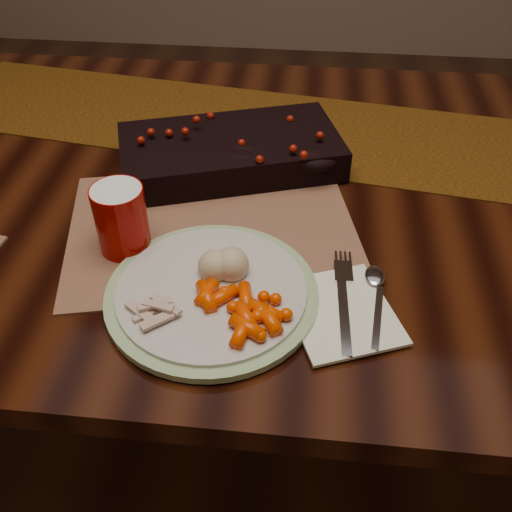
# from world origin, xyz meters

# --- Properties ---
(floor) EXTENTS (5.00, 5.00, 0.00)m
(floor) POSITION_xyz_m (0.00, 0.00, 0.00)
(floor) COLOR black
(floor) RESTS_ON ground
(dining_table) EXTENTS (1.80, 1.00, 0.75)m
(dining_table) POSITION_xyz_m (0.00, 0.00, 0.38)
(dining_table) COLOR black
(dining_table) RESTS_ON floor
(table_runner) EXTENTS (1.53, 0.52, 0.00)m
(table_runner) POSITION_xyz_m (0.05, 0.18, 0.75)
(table_runner) COLOR #583115
(table_runner) RESTS_ON dining_table
(centerpiece) EXTENTS (0.43, 0.31, 0.08)m
(centerpiece) POSITION_xyz_m (-0.05, 0.04, 0.79)
(centerpiece) COLOR black
(centerpiece) RESTS_ON table_runner
(placemat_main) EXTENTS (0.51, 0.42, 0.00)m
(placemat_main) POSITION_xyz_m (-0.06, -0.14, 0.75)
(placemat_main) COLOR brown
(placemat_main) RESTS_ON dining_table
(dinner_plate) EXTENTS (0.38, 0.38, 0.02)m
(dinner_plate) POSITION_xyz_m (-0.03, -0.30, 0.76)
(dinner_plate) COLOR beige
(dinner_plate) RESTS_ON placemat_main
(baby_carrots) EXTENTS (0.12, 0.11, 0.02)m
(baby_carrots) POSITION_xyz_m (0.01, -0.34, 0.78)
(baby_carrots) COLOR #F03F00
(baby_carrots) RESTS_ON dinner_plate
(mashed_potatoes) EXTENTS (0.10, 0.10, 0.05)m
(mashed_potatoes) POSITION_xyz_m (-0.02, -0.26, 0.79)
(mashed_potatoes) COLOR tan
(mashed_potatoes) RESTS_ON dinner_plate
(turkey_shreds) EXTENTS (0.08, 0.08, 0.02)m
(turkey_shreds) POSITION_xyz_m (-0.10, -0.36, 0.78)
(turkey_shreds) COLOR tan
(turkey_shreds) RESTS_ON dinner_plate
(napkin) EXTENTS (0.18, 0.19, 0.01)m
(napkin) POSITION_xyz_m (0.15, -0.31, 0.76)
(napkin) COLOR white
(napkin) RESTS_ON placemat_main
(fork) EXTENTS (0.03, 0.17, 0.00)m
(fork) POSITION_xyz_m (0.15, -0.30, 0.76)
(fork) COLOR silver
(fork) RESTS_ON napkin
(spoon) EXTENTS (0.05, 0.15, 0.00)m
(spoon) POSITION_xyz_m (0.19, -0.30, 0.76)
(spoon) COLOR white
(spoon) RESTS_ON napkin
(red_cup) EXTENTS (0.10, 0.10, 0.11)m
(red_cup) POSITION_xyz_m (-0.18, -0.21, 0.81)
(red_cup) COLOR #990500
(red_cup) RESTS_ON placemat_main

